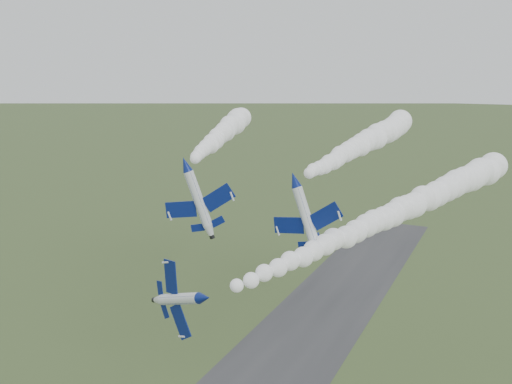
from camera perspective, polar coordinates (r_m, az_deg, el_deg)
runway at (r=118.97m, az=0.82°, el=-18.50°), size 24.00×260.00×0.04m
jet_lead at (r=70.60m, az=-5.24°, el=-10.52°), size 6.83×12.26×9.93m
smoke_trail_jet_lead at (r=98.63m, az=13.76°, el=-2.03°), size 32.03×73.34×5.66m
jet_pair_left at (r=92.99m, az=-7.09°, el=2.77°), size 11.50×14.09×4.71m
smoke_trail_jet_pair_left at (r=123.06m, az=-3.42°, el=5.81°), size 21.59×54.15×5.22m
jet_pair_right at (r=84.44m, az=3.83°, el=1.24°), size 10.52×13.39×4.47m
smoke_trail_jet_pair_right at (r=113.72m, az=10.76°, el=4.82°), size 7.69×57.97×5.50m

